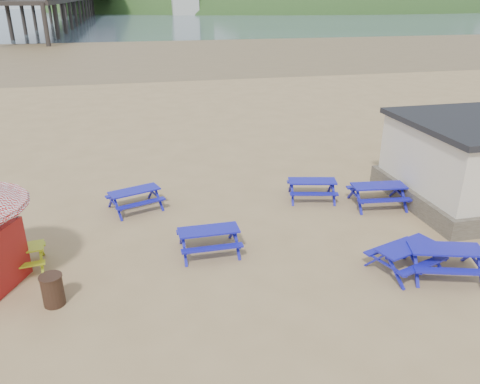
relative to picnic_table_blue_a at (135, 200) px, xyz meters
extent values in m
plane|color=tan|center=(2.88, -3.10, -0.38)|extent=(400.00, 400.00, 0.00)
plane|color=olive|center=(2.88, 51.90, -0.37)|extent=(400.00, 400.00, 0.00)
plane|color=#42535F|center=(2.88, 166.90, -0.37)|extent=(400.00, 400.00, 0.00)
cube|color=#1D19A4|center=(0.00, 0.00, 0.35)|extent=(1.92, 1.25, 0.05)
cube|color=#1D19A4|center=(-0.20, 0.56, 0.07)|extent=(1.77, 0.83, 0.05)
cube|color=#1D19A4|center=(0.20, -0.56, 0.07)|extent=(1.77, 0.83, 0.05)
cube|color=#1D19A4|center=(6.62, -0.54, 0.35)|extent=(1.91, 1.09, 0.05)
cube|color=#1D19A4|center=(6.76, 0.04, 0.07)|extent=(1.80, 0.65, 0.05)
cube|color=#1D19A4|center=(6.48, -1.12, 0.07)|extent=(1.80, 0.65, 0.05)
cube|color=#1D19A4|center=(8.77, -1.68, 0.41)|extent=(2.02, 0.98, 0.05)
cube|color=#1D19A4|center=(8.85, -1.04, 0.11)|extent=(1.96, 0.50, 0.05)
cube|color=#1D19A4|center=(8.70, -2.32, 0.11)|extent=(1.96, 0.50, 0.05)
cube|color=#1D19A4|center=(2.12, -3.65, 0.36)|extent=(1.83, 0.72, 0.05)
cube|color=#1D19A4|center=(2.11, -3.04, 0.08)|extent=(1.82, 0.27, 0.05)
cube|color=#1D19A4|center=(2.12, -4.26, 0.08)|extent=(1.82, 0.27, 0.05)
cube|color=#1D19A4|center=(8.30, -6.33, 0.42)|extent=(2.10, 1.30, 0.05)
cube|color=#1D19A4|center=(8.49, -5.70, 0.11)|extent=(1.96, 0.83, 0.05)
cube|color=#1D19A4|center=(8.11, -6.95, 0.11)|extent=(1.96, 0.83, 0.05)
cube|color=#1D19A4|center=(7.38, -5.89, 0.37)|extent=(1.96, 1.24, 0.05)
cube|color=#1D19A4|center=(7.20, -5.30, 0.08)|extent=(1.82, 0.81, 0.05)
cube|color=#1D19A4|center=(7.57, -6.47, 0.08)|extent=(1.82, 0.81, 0.05)
cube|color=#C4CF1A|center=(-3.43, -3.46, 0.30)|extent=(1.73, 0.86, 0.05)
cube|color=#C4CF1A|center=(-3.50, -2.91, 0.04)|extent=(1.67, 0.45, 0.05)
cube|color=#C4CF1A|center=(-3.35, -4.01, 0.04)|extent=(1.67, 0.45, 0.05)
cylinder|color=#362317|center=(-2.14, -5.37, 0.03)|extent=(0.54, 0.54, 0.81)
cylinder|color=#362317|center=(-2.14, -5.37, 0.45)|extent=(0.57, 0.57, 0.04)
ellipsoid|color=#2D4C1E|center=(92.88, 226.90, -10.38)|extent=(264.00, 144.00, 108.00)
camera|label=1|loc=(0.24, -16.01, 6.90)|focal=35.00mm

